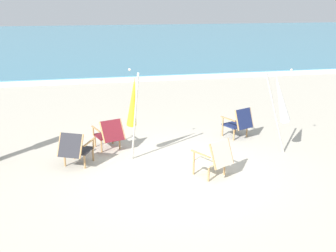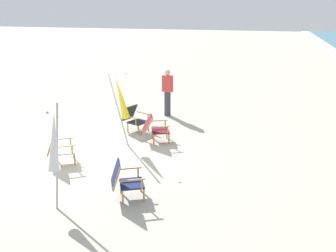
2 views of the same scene
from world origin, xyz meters
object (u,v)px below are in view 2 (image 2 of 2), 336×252
Objects in this scene: beach_chair_front_right at (58,147)px; beach_chair_front_left at (134,118)px; beach_chair_back_right at (125,179)px; umbrella_furled_white at (54,142)px; umbrella_furled_yellow at (121,99)px; person_near_chairs at (167,92)px; beach_chair_mid_center at (155,128)px.

beach_chair_front_left is (-2.78, 1.14, -0.00)m from beach_chair_front_right.
beach_chair_back_right is 0.41× the size of umbrella_furled_white.
beach_chair_back_right is at bearing 19.02° from umbrella_furled_yellow.
umbrella_furled_yellow is (-1.49, 1.18, 0.93)m from beach_chair_front_right.
umbrella_furled_yellow reaches higher than person_near_chairs.
person_near_chairs is at bearing 158.57° from beach_chair_front_right.
beach_chair_front_left is 0.45× the size of umbrella_furled_white.
umbrella_furled_yellow is (-2.87, -0.99, 0.93)m from beach_chair_back_right.
beach_chair_back_right is at bearing 3.38° from person_near_chairs.
umbrella_furled_white reaches higher than person_near_chairs.
person_near_chairs is (-1.84, 0.67, 0.41)m from beach_chair_front_left.
beach_chair_front_right is at bearing -38.29° from umbrella_furled_yellow.
beach_chair_back_right is (1.38, 2.17, 0.00)m from beach_chair_front_right.
beach_chair_mid_center is at bearing -176.93° from beach_chair_back_right.
person_near_chairs is (-6.00, -0.35, 0.41)m from beach_chair_back_right.
umbrella_furled_yellow is (1.29, 0.04, 0.94)m from beach_chair_front_left.
beach_chair_front_right is 1.05× the size of beach_chair_back_right.
umbrella_furled_yellow is at bearing -11.49° from person_near_chairs.
beach_chair_front_left is 4.70m from umbrella_furled_white.
beach_chair_back_right is 3.18m from umbrella_furled_yellow.
person_near_chairs reaches higher than beach_chair_back_right.
beach_chair_mid_center is 1.16m from beach_chair_front_left.
beach_chair_front_left is at bearing -20.12° from person_near_chairs.
beach_chair_front_right is 2.57m from beach_chair_back_right.
beach_chair_front_right reaches higher than beach_chair_front_left.
umbrella_furled_yellow is 1.03× the size of umbrella_furled_white.
beach_chair_back_right is 0.51× the size of person_near_chairs.
beach_chair_back_right is at bearing 3.07° from beach_chair_mid_center.
beach_chair_front_left is at bearing -178.38° from umbrella_furled_yellow.
umbrella_furled_yellow is at bearing 175.51° from umbrella_furled_white.
beach_chair_front_right is at bearing -21.43° from person_near_chairs.
beach_chair_mid_center is 0.43× the size of umbrella_furled_yellow.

